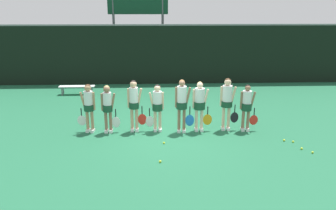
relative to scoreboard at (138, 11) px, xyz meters
name	(u,v)px	position (x,y,z in m)	size (l,w,h in m)	color
ground_plane	(167,131)	(1.27, -8.46, -3.92)	(140.00, 140.00, 0.00)	#216642
fence_windscreen	(162,54)	(1.27, -1.11, -2.29)	(60.00, 0.08, 3.23)	black
scoreboard	(138,11)	(0.00, 0.00, 0.00)	(3.34, 0.15, 5.06)	#515156
bench_courtside	(77,87)	(-2.91, -3.29, -3.55)	(1.71, 0.38, 0.42)	silver
player_0	(89,104)	(-1.35, -8.38, -2.94)	(0.64, 0.34, 1.65)	tan
player_1	(108,105)	(-0.71, -8.45, -2.97)	(0.61, 0.32, 1.62)	#8C664C
player_2	(134,101)	(0.17, -8.38, -2.87)	(0.63, 0.34, 1.77)	tan
player_3	(157,104)	(0.94, -8.40, -2.97)	(0.62, 0.34, 1.62)	beige
player_4	(182,102)	(1.76, -8.54, -2.85)	(0.64, 0.36, 1.81)	#8C664C
player_5	(200,102)	(2.37, -8.45, -2.91)	(0.68, 0.38, 1.72)	beige
player_6	(227,99)	(3.31, -8.39, -2.83)	(0.65, 0.38, 1.81)	beige
player_7	(247,104)	(3.96, -8.50, -2.98)	(0.64, 0.35, 1.61)	#8C664C
tennis_ball_0	(160,161)	(0.98, -10.84, -3.88)	(0.07, 0.07, 0.07)	#CCE033
tennis_ball_1	(302,148)	(5.22, -10.16, -3.88)	(0.07, 0.07, 0.07)	#CCE033
tennis_ball_2	(146,120)	(0.53, -7.38, -3.88)	(0.07, 0.07, 0.07)	#CCE033
tennis_ball_3	(293,142)	(5.18, -9.63, -3.89)	(0.06, 0.06, 0.06)	#CCE033
tennis_ball_4	(284,140)	(4.94, -9.51, -3.88)	(0.07, 0.07, 0.07)	#CCE033
tennis_ball_5	(313,152)	(5.42, -10.44, -3.89)	(0.06, 0.06, 0.06)	#CCE033
tennis_ball_6	(164,143)	(1.13, -9.55, -3.89)	(0.07, 0.07, 0.07)	#CCE033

